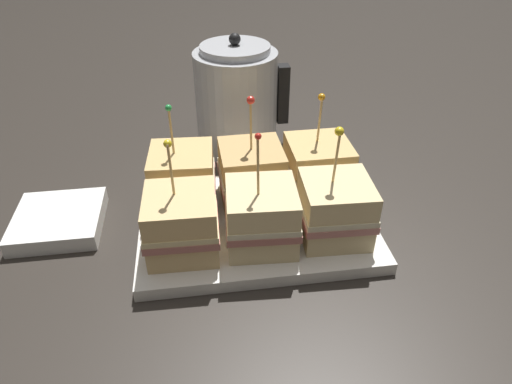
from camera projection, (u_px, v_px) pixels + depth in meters
name	position (u px, v px, depth m)	size (l,w,h in m)	color
ground_plane	(256.00, 228.00, 0.67)	(6.00, 6.00, 0.00)	#2D2823
serving_platter	(256.00, 223.00, 0.66)	(0.33, 0.24, 0.02)	white
sandwich_front_left	(182.00, 223.00, 0.58)	(0.10, 0.10, 0.16)	#DBB77A
sandwich_front_center	(259.00, 217.00, 0.59)	(0.10, 0.10, 0.17)	beige
sandwich_front_right	(335.00, 209.00, 0.60)	(0.10, 0.10, 0.16)	beige
sandwich_back_left	(183.00, 179.00, 0.66)	(0.10, 0.10, 0.16)	tan
sandwich_back_center	(253.00, 174.00, 0.67)	(0.10, 0.10, 0.17)	tan
sandwich_back_right	(317.00, 169.00, 0.68)	(0.09, 0.09, 0.16)	tan
kettle_steel	(237.00, 99.00, 0.82)	(0.17, 0.15, 0.21)	#B7BABF
napkin_stack	(59.00, 220.00, 0.66)	(0.12, 0.12, 0.02)	white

